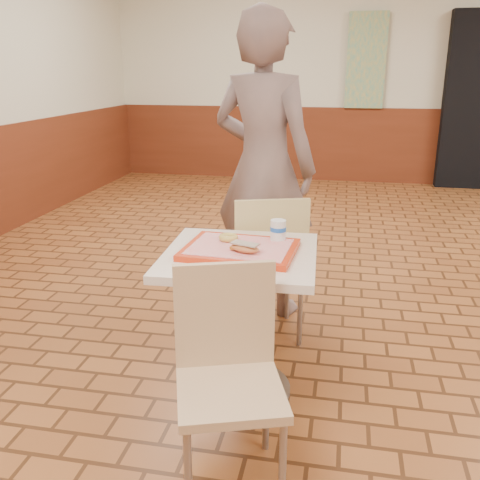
% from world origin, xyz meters
% --- Properties ---
extents(promo_poster, '(0.50, 0.03, 1.20)m').
position_xyz_m(promo_poster, '(-0.60, 4.94, 1.60)').
color(promo_poster, gray).
rests_on(promo_poster, wainscot_band).
extents(main_table, '(0.69, 0.69, 0.72)m').
position_xyz_m(main_table, '(-1.24, -0.32, 0.49)').
color(main_table, beige).
rests_on(main_table, ground).
extents(chair_main_front, '(0.49, 0.49, 0.83)m').
position_xyz_m(chair_main_front, '(-1.18, -0.86, 0.47)').
color(chair_main_front, tan).
rests_on(chair_main_front, ground).
extents(chair_main_back, '(0.50, 0.50, 0.87)m').
position_xyz_m(chair_main_back, '(-1.19, 0.23, 0.48)').
color(chair_main_back, '#D5C380').
rests_on(chair_main_back, ground).
extents(customer, '(0.79, 0.64, 1.86)m').
position_xyz_m(customer, '(-1.29, 0.68, 0.93)').
color(customer, '#745D5A').
rests_on(customer, ground).
extents(serving_tray, '(0.49, 0.38, 0.03)m').
position_xyz_m(serving_tray, '(-1.24, -0.32, 0.74)').
color(serving_tray, red).
rests_on(serving_tray, main_table).
extents(ring_donut, '(0.11, 0.11, 0.03)m').
position_xyz_m(ring_donut, '(-1.31, -0.25, 0.77)').
color(ring_donut, gold).
rests_on(ring_donut, serving_tray).
extents(long_john_donut, '(0.15, 0.11, 0.04)m').
position_xyz_m(long_john_donut, '(-1.21, -0.40, 0.77)').
color(long_john_donut, '#B56335').
rests_on(long_john_donut, serving_tray).
extents(paper_cup, '(0.07, 0.07, 0.09)m').
position_xyz_m(paper_cup, '(-1.08, -0.19, 0.80)').
color(paper_cup, silver).
rests_on(paper_cup, serving_tray).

